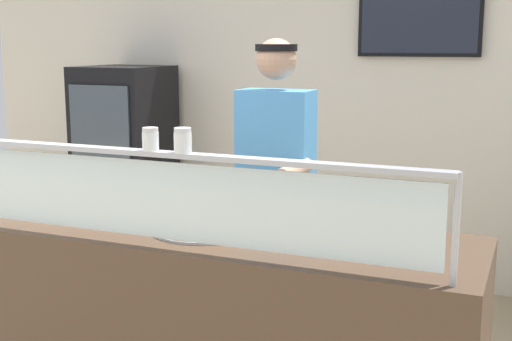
# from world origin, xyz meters

# --- Properties ---
(shop_rear_unit) EXTENTS (6.56, 0.13, 2.70)m
(shop_rear_unit) POSITION_xyz_m (1.09, 2.71, 1.36)
(shop_rear_unit) COLOR silver
(shop_rear_unit) RESTS_ON ground
(serving_counter) EXTENTS (2.16, 0.72, 0.95)m
(serving_counter) POSITION_xyz_m (1.08, 0.36, 0.47)
(serving_counter) COLOR #4C3828
(serving_counter) RESTS_ON ground
(sneeze_guard) EXTENTS (1.98, 0.06, 0.38)m
(sneeze_guard) POSITION_xyz_m (1.08, 0.06, 1.20)
(sneeze_guard) COLOR #B2B5BC
(sneeze_guard) RESTS_ON serving_counter
(pizza_tray) EXTENTS (0.47, 0.47, 0.04)m
(pizza_tray) POSITION_xyz_m (1.00, 0.36, 0.97)
(pizza_tray) COLOR #9EA0A8
(pizza_tray) RESTS_ON serving_counter
(pizza_server) EXTENTS (0.14, 0.29, 0.01)m
(pizza_server) POSITION_xyz_m (1.04, 0.34, 0.99)
(pizza_server) COLOR #ADAFB7
(pizza_server) RESTS_ON pizza_tray
(parmesan_shaker) EXTENTS (0.06, 0.06, 0.09)m
(parmesan_shaker) POSITION_xyz_m (0.92, 0.06, 1.37)
(parmesan_shaker) COLOR white
(parmesan_shaker) RESTS_ON sneeze_guard
(pepper_flake_shaker) EXTENTS (0.07, 0.07, 0.09)m
(pepper_flake_shaker) POSITION_xyz_m (1.06, 0.06, 1.37)
(pepper_flake_shaker) COLOR white
(pepper_flake_shaker) RESTS_ON sneeze_guard
(worker_figure) EXTENTS (0.41, 0.50, 1.76)m
(worker_figure) POSITION_xyz_m (1.03, 1.10, 1.01)
(worker_figure) COLOR #23232D
(worker_figure) RESTS_ON ground
(drink_fridge) EXTENTS (0.60, 0.65, 1.56)m
(drink_fridge) POSITION_xyz_m (-0.66, 2.26, 0.78)
(drink_fridge) COLOR black
(drink_fridge) RESTS_ON ground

